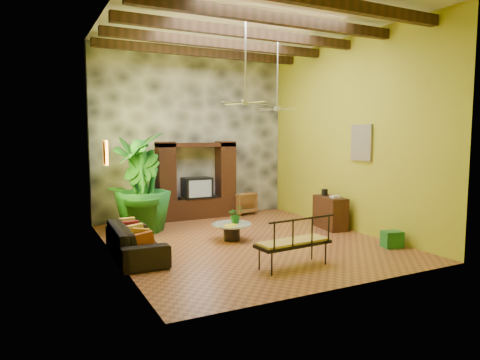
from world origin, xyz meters
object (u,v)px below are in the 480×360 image
ceiling_fan_front (246,93)px  coffee_table (232,230)px  green_bin (392,239)px  ceiling_fan_back (277,101)px  tall_plant_a (133,182)px  sofa (135,241)px  entertainment_center (197,186)px  side_console (330,213)px  tall_plant_c (143,182)px  iron_bench (296,240)px  tall_plant_b (140,192)px  wicker_armchair (241,203)px

ceiling_fan_front → coffee_table: 3.20m
green_bin → ceiling_fan_back: bearing=108.2°
ceiling_fan_front → tall_plant_a: (-1.79, 3.12, -2.18)m
ceiling_fan_front → sofa: (-2.42, 0.22, -3.07)m
entertainment_center → ceiling_fan_front: (-0.20, -3.54, 2.44)m
entertainment_center → coffee_table: bearing=-95.0°
ceiling_fan_back → side_console: (1.05, -1.03, -2.98)m
tall_plant_c → iron_bench: 4.80m
entertainment_center → sofa: entertainment_center is taller
ceiling_fan_front → tall_plant_a: 4.20m
coffee_table → iron_bench: iron_bench is taller
ceiling_fan_back → iron_bench: bearing=-116.3°
ceiling_fan_front → side_console: size_ratio=1.74×
side_console → tall_plant_a: bearing=159.1°
iron_bench → green_bin: 2.81m
ceiling_fan_front → ceiling_fan_back: size_ratio=1.00×
green_bin → side_console: bearing=90.0°
tall_plant_a → tall_plant_b: bearing=-91.0°
coffee_table → iron_bench: size_ratio=0.61×
tall_plant_c → iron_bench: tall_plant_c is taller
tall_plant_a → tall_plant_b: tall_plant_a is taller
sofa → coffee_table: sofa is taller
green_bin → tall_plant_b: bearing=140.1°
coffee_table → side_console: (2.91, -0.01, 0.17)m
entertainment_center → green_bin: entertainment_center is taller
sofa → side_console: bearing=-83.9°
tall_plant_b → tall_plant_a: bearing=89.0°
ceiling_fan_back → wicker_armchair: ceiling_fan_back is taller
coffee_table → iron_bench: 2.49m
tall_plant_a → ceiling_fan_back: bearing=-22.9°
entertainment_center → tall_plant_b: entertainment_center is taller
tall_plant_c → coffee_table: bearing=-50.0°
tall_plant_b → green_bin: bearing=-39.9°
coffee_table → side_console: side_console is taller
tall_plant_c → side_console: (4.53, -1.95, -0.86)m
tall_plant_a → iron_bench: size_ratio=1.60×
entertainment_center → side_console: entertainment_center is taller
wicker_armchair → coffee_table: size_ratio=0.83×
entertainment_center → iron_bench: (-0.12, -5.42, -0.43)m
tall_plant_a → side_console: bearing=-28.7°
ceiling_fan_front → tall_plant_b: bearing=128.1°
entertainment_center → tall_plant_c: tall_plant_c is taller
wicker_armchair → coffee_table: (-1.75, -2.96, -0.10)m
ceiling_fan_front → green_bin: 4.59m
sofa → coffee_table: bearing=-78.9°
ceiling_fan_back → wicker_armchair: 3.62m
wicker_armchair → tall_plant_c: bearing=5.0°
tall_plant_a → tall_plant_b: size_ratio=1.15×
tall_plant_b → green_bin: 6.13m
tall_plant_b → green_bin: size_ratio=5.09×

